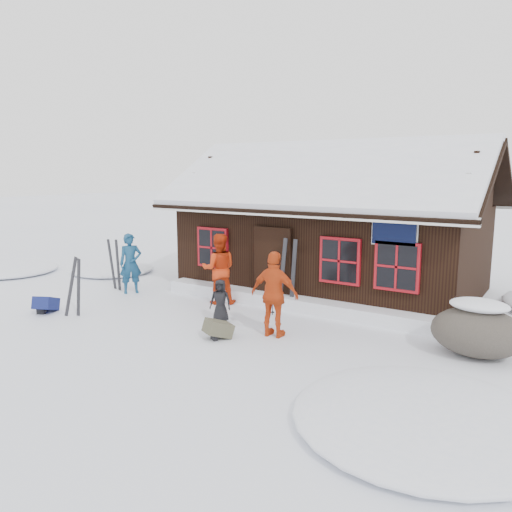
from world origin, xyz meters
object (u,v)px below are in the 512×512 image
object	(u,v)px
skier_orange_right	(275,295)
ski_pair_left	(75,288)
ski_poles	(271,293)
boulder	(478,330)
skier_teal	(131,263)
skier_crouched	(220,301)
backpack_blue	(46,307)
backpack_olive	(218,332)
skier_orange_left	(219,269)

from	to	relation	value
skier_orange_right	ski_pair_left	world-z (taller)	skier_orange_right
skier_orange_right	ski_poles	world-z (taller)	skier_orange_right
boulder	skier_teal	bearing A→B (deg)	-179.74
skier_crouched	skier_teal	bearing A→B (deg)	145.93
backpack_blue	backpack_olive	xyz separation A→B (m)	(4.79, 0.79, -0.01)
skier_teal	ski_poles	world-z (taller)	skier_teal
skier_teal	backpack_blue	world-z (taller)	skier_teal
skier_orange_left	ski_pair_left	size ratio (longest dim) A/B	1.23
ski_pair_left	ski_poles	world-z (taller)	ski_pair_left
skier_orange_right	ski_pair_left	distance (m)	5.00
boulder	backpack_blue	bearing A→B (deg)	-164.40
boulder	skier_orange_right	bearing A→B (deg)	-163.81
skier_orange_right	boulder	size ratio (longest dim) A/B	1.07
backpack_blue	ski_poles	bearing A→B (deg)	4.45
ski_poles	backpack_blue	xyz separation A→B (m)	(-4.81, -2.88, -0.40)
ski_pair_left	boulder	bearing A→B (deg)	9.85
skier_orange_left	ski_poles	bearing A→B (deg)	137.51
boulder	backpack_blue	xyz separation A→B (m)	(-9.55, -2.66, -0.35)
skier_orange_right	backpack_blue	xyz separation A→B (m)	(-5.72, -1.55, -0.76)
boulder	ski_pair_left	world-z (taller)	ski_pair_left
skier_teal	ski_poles	xyz separation A→B (m)	(4.57, 0.26, -0.31)
skier_orange_left	ski_pair_left	distance (m)	3.62
skier_teal	boulder	world-z (taller)	skier_teal
skier_orange_right	skier_crouched	world-z (taller)	skier_orange_right
skier_orange_left	skier_orange_right	size ratio (longest dim) A/B	1.02
boulder	backpack_olive	bearing A→B (deg)	-158.48
skier_orange_left	boulder	bearing A→B (deg)	140.66
skier_teal	ski_pair_left	size ratio (longest dim) A/B	1.14
boulder	ski_pair_left	xyz separation A→B (m)	(-8.63, -2.47, 0.21)
skier_crouched	ski_pair_left	bearing A→B (deg)	-175.61
skier_teal	backpack_olive	size ratio (longest dim) A/B	3.19
backpack_blue	boulder	bearing A→B (deg)	-10.89
skier_orange_left	boulder	world-z (taller)	skier_orange_left
ski_poles	skier_teal	bearing A→B (deg)	-176.75
backpack_blue	skier_orange_right	bearing A→B (deg)	-11.29
skier_orange_left	skier_orange_right	xyz separation A→B (m)	(2.65, -1.54, -0.02)
skier_teal	ski_pair_left	bearing A→B (deg)	-128.76
skier_orange_left	backpack_olive	bearing A→B (deg)	91.26
ski_pair_left	backpack_blue	size ratio (longest dim) A/B	2.65
skier_teal	boulder	xyz separation A→B (m)	(9.31, 0.04, -0.36)
ski_poles	ski_pair_left	bearing A→B (deg)	-145.38
skier_orange_right	backpack_olive	size ratio (longest dim) A/B	3.39
backpack_blue	backpack_olive	distance (m)	4.86
backpack_blue	ski_pair_left	bearing A→B (deg)	-14.67
skier_orange_right	boulder	distance (m)	4.01
skier_orange_left	skier_orange_right	bearing A→B (deg)	114.25
ski_poles	skier_crouched	bearing A→B (deg)	-120.87
ski_poles	backpack_olive	bearing A→B (deg)	-90.44
skier_orange_right	ski_poles	size ratio (longest dim) A/B	1.55
skier_orange_left	boulder	distance (m)	6.50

